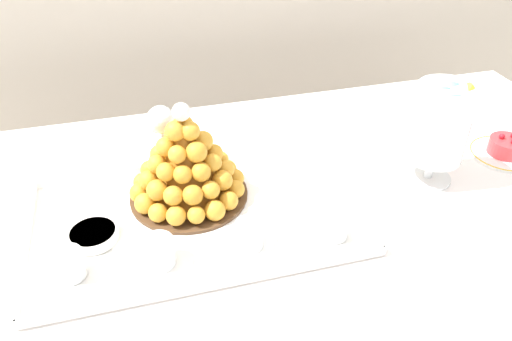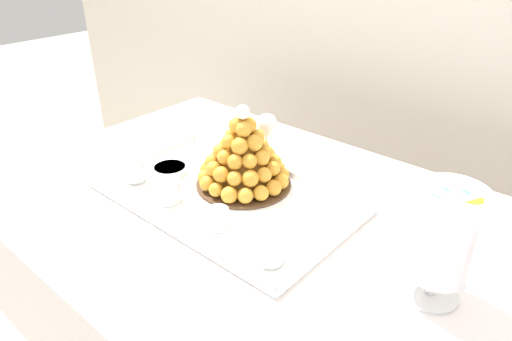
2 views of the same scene
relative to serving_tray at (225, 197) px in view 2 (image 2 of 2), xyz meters
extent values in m
cylinder|color=brown|center=(-0.56, -0.37, -0.40)|extent=(0.04, 0.04, 0.74)
cylinder|color=brown|center=(-0.56, 0.42, -0.40)|extent=(0.04, 0.04, 0.74)
cube|color=brown|center=(0.23, 0.02, -0.02)|extent=(1.69, 0.91, 0.02)
cube|color=white|center=(0.23, 0.02, -0.01)|extent=(1.75, 0.97, 0.00)
cube|color=white|center=(0.23, 0.51, -0.20)|extent=(1.75, 0.01, 0.37)
cube|color=white|center=(-0.65, 0.02, -0.20)|extent=(0.01, 0.97, 0.37)
cube|color=white|center=(0.00, 0.00, 0.00)|extent=(0.67, 0.40, 0.01)
cube|color=white|center=(0.00, -0.20, 0.01)|extent=(0.67, 0.01, 0.02)
cube|color=white|center=(0.00, 0.20, 0.01)|extent=(0.67, 0.01, 0.02)
cube|color=white|center=(-0.34, 0.00, 0.01)|extent=(0.01, 0.40, 0.02)
cube|color=white|center=(0.34, 0.00, 0.01)|extent=(0.01, 0.40, 0.02)
cylinder|color=white|center=(0.00, 0.00, 0.00)|extent=(0.37, 0.37, 0.00)
cylinder|color=#4C331E|center=(0.00, 0.08, 0.01)|extent=(0.26, 0.26, 0.01)
cone|color=#BB7B25|center=(0.00, 0.08, 0.10)|extent=(0.18, 0.18, 0.18)
sphere|color=gold|center=(0.10, 0.08, 0.03)|extent=(0.04, 0.04, 0.04)
sphere|color=gold|center=(0.09, 0.12, 0.03)|extent=(0.04, 0.04, 0.04)
sphere|color=gold|center=(0.07, 0.15, 0.03)|extent=(0.04, 0.04, 0.04)
sphere|color=gold|center=(0.04, 0.17, 0.03)|extent=(0.04, 0.04, 0.04)
sphere|color=gold|center=(0.00, 0.18, 0.03)|extent=(0.04, 0.04, 0.04)
sphere|color=gold|center=(-0.04, 0.17, 0.03)|extent=(0.04, 0.04, 0.04)
sphere|color=gold|center=(-0.08, 0.15, 0.03)|extent=(0.04, 0.04, 0.04)
sphere|color=gold|center=(-0.10, 0.12, 0.03)|extent=(0.04, 0.04, 0.04)
sphere|color=gold|center=(-0.11, 0.08, 0.03)|extent=(0.04, 0.04, 0.04)
sphere|color=gold|center=(-0.10, 0.04, 0.03)|extent=(0.05, 0.05, 0.05)
sphere|color=gold|center=(-0.08, 0.00, 0.03)|extent=(0.04, 0.04, 0.04)
sphere|color=gold|center=(-0.04, -0.02, 0.03)|extent=(0.04, 0.04, 0.04)
sphere|color=gold|center=(0.00, -0.03, 0.03)|extent=(0.04, 0.04, 0.04)
sphere|color=gold|center=(0.04, -0.02, 0.03)|extent=(0.04, 0.04, 0.04)
sphere|color=gold|center=(0.07, 0.00, 0.03)|extent=(0.04, 0.04, 0.04)
sphere|color=gold|center=(0.09, 0.04, 0.03)|extent=(0.04, 0.04, 0.04)
sphere|color=gold|center=(0.08, 0.11, 0.07)|extent=(0.04, 0.04, 0.04)
sphere|color=gold|center=(0.05, 0.14, 0.07)|extent=(0.04, 0.04, 0.04)
sphere|color=gold|center=(0.02, 0.16, 0.07)|extent=(0.04, 0.04, 0.04)
sphere|color=gold|center=(-0.02, 0.16, 0.07)|extent=(0.04, 0.04, 0.04)
sphere|color=gold|center=(-0.06, 0.14, 0.07)|extent=(0.05, 0.05, 0.05)
sphere|color=gold|center=(-0.08, 0.11, 0.07)|extent=(0.04, 0.04, 0.04)
sphere|color=gold|center=(-0.08, 0.07, 0.07)|extent=(0.04, 0.04, 0.04)
sphere|color=gold|center=(-0.07, 0.03, 0.07)|extent=(0.04, 0.04, 0.04)
sphere|color=gold|center=(-0.04, 0.00, 0.07)|extent=(0.04, 0.04, 0.04)
sphere|color=gold|center=(0.00, -0.01, 0.07)|extent=(0.04, 0.04, 0.04)
sphere|color=gold|center=(0.04, 0.00, 0.07)|extent=(0.04, 0.04, 0.04)
sphere|color=gold|center=(0.07, 0.03, 0.07)|extent=(0.04, 0.04, 0.04)
sphere|color=gold|center=(0.08, 0.07, 0.07)|extent=(0.04, 0.04, 0.04)
sphere|color=gold|center=(0.04, 0.12, 0.10)|extent=(0.04, 0.04, 0.04)
sphere|color=gold|center=(0.01, 0.14, 0.10)|extent=(0.04, 0.04, 0.04)
sphere|color=gold|center=(-0.03, 0.13, 0.10)|extent=(0.04, 0.04, 0.04)
sphere|color=gold|center=(-0.05, 0.11, 0.10)|extent=(0.04, 0.04, 0.04)
sphere|color=gold|center=(-0.06, 0.07, 0.10)|extent=(0.04, 0.04, 0.04)
sphere|color=gold|center=(-0.05, 0.04, 0.10)|extent=(0.04, 0.04, 0.04)
sphere|color=gold|center=(-0.02, 0.02, 0.10)|extent=(0.04, 0.04, 0.04)
sphere|color=gold|center=(0.02, 0.02, 0.10)|extent=(0.04, 0.04, 0.04)
sphere|color=gold|center=(0.05, 0.04, 0.10)|extent=(0.04, 0.04, 0.04)
sphere|color=gold|center=(0.06, 0.08, 0.10)|extent=(0.04, 0.04, 0.04)
sphere|color=gold|center=(0.02, 0.11, 0.14)|extent=(0.04, 0.04, 0.04)
sphere|color=gold|center=(-0.02, 0.11, 0.14)|extent=(0.04, 0.04, 0.04)
sphere|color=gold|center=(-0.04, 0.08, 0.14)|extent=(0.04, 0.04, 0.04)
sphere|color=gold|center=(-0.02, 0.04, 0.14)|extent=(0.04, 0.04, 0.04)
sphere|color=gold|center=(0.02, 0.04, 0.14)|extent=(0.04, 0.04, 0.04)
sphere|color=gold|center=(0.04, 0.08, 0.14)|extent=(0.04, 0.04, 0.04)
sphere|color=gold|center=(0.00, 0.09, 0.17)|extent=(0.04, 0.04, 0.04)
sphere|color=gold|center=(-0.02, 0.07, 0.18)|extent=(0.04, 0.04, 0.04)
sphere|color=gold|center=(0.01, 0.07, 0.17)|extent=(0.04, 0.04, 0.04)
sphere|color=white|center=(0.00, 0.08, 0.21)|extent=(0.04, 0.04, 0.04)
cylinder|color=silver|center=(-0.25, -0.10, 0.03)|extent=(0.05, 0.05, 0.06)
cylinder|color=brown|center=(-0.25, -0.10, 0.02)|extent=(0.05, 0.05, 0.02)
cylinder|color=#8C603D|center=(-0.25, -0.10, 0.04)|extent=(0.05, 0.05, 0.02)
sphere|color=brown|center=(-0.25, -0.10, 0.05)|extent=(0.01, 0.01, 0.01)
cylinder|color=silver|center=(-0.09, -0.11, 0.03)|extent=(0.06, 0.06, 0.06)
cylinder|color=brown|center=(-0.09, -0.11, 0.02)|extent=(0.06, 0.06, 0.02)
cylinder|color=#8C603D|center=(-0.09, -0.11, 0.04)|extent=(0.06, 0.06, 0.02)
sphere|color=brown|center=(-0.09, -0.11, 0.05)|extent=(0.02, 0.02, 0.02)
cylinder|color=silver|center=(0.09, -0.11, 0.03)|extent=(0.05, 0.05, 0.05)
cylinder|color=#F4EAC6|center=(0.09, -0.11, 0.01)|extent=(0.05, 0.05, 0.02)
cylinder|color=white|center=(0.09, -0.11, 0.03)|extent=(0.05, 0.05, 0.02)
sphere|color=brown|center=(0.08, -0.11, 0.04)|extent=(0.01, 0.01, 0.01)
cylinder|color=silver|center=(0.26, -0.13, 0.03)|extent=(0.06, 0.06, 0.06)
cylinder|color=#F4EAC6|center=(0.26, -0.13, 0.02)|extent=(0.05, 0.05, 0.02)
cylinder|color=white|center=(0.26, -0.13, 0.04)|extent=(0.05, 0.05, 0.02)
sphere|color=brown|center=(0.25, -0.13, 0.05)|extent=(0.02, 0.02, 0.02)
cylinder|color=white|center=(-0.21, -0.01, 0.01)|extent=(0.10, 0.10, 0.02)
cylinder|color=#F2CC59|center=(-0.21, -0.01, 0.02)|extent=(0.09, 0.09, 0.00)
cylinder|color=white|center=(0.55, 0.01, 0.00)|extent=(0.11, 0.11, 0.01)
cylinder|color=white|center=(0.55, 0.01, 0.03)|extent=(0.02, 0.02, 0.06)
cylinder|color=white|center=(0.55, 0.01, 0.14)|extent=(0.13, 0.13, 0.18)
cylinder|color=#F9A54C|center=(0.57, 0.00, 0.07)|extent=(0.06, 0.05, 0.06)
cylinder|color=#9ED860|center=(0.55, 0.03, 0.07)|extent=(0.05, 0.04, 0.04)
cylinder|color=brown|center=(0.52, 0.01, 0.07)|extent=(0.06, 0.05, 0.06)
cylinder|color=#F9A54C|center=(0.55, -0.02, 0.07)|extent=(0.07, 0.05, 0.07)
cylinder|color=brown|center=(0.56, 0.02, 0.09)|extent=(0.05, 0.05, 0.05)
cylinder|color=#72B2E0|center=(0.54, 0.02, 0.09)|extent=(0.06, 0.05, 0.05)
cylinder|color=#E54C47|center=(0.56, -0.01, 0.09)|extent=(0.07, 0.05, 0.07)
cylinder|color=yellow|center=(0.56, 0.02, 0.11)|extent=(0.05, 0.04, 0.05)
cylinder|color=#E54C47|center=(0.53, 0.02, 0.11)|extent=(0.05, 0.05, 0.04)
cylinder|color=#E54C47|center=(0.53, -0.02, 0.11)|extent=(0.05, 0.05, 0.05)
cylinder|color=brown|center=(0.56, 0.00, 0.11)|extent=(0.05, 0.05, 0.03)
cylinder|color=#72B2E0|center=(0.54, 0.04, 0.13)|extent=(0.06, 0.05, 0.06)
cylinder|color=#F9A54C|center=(0.53, 0.00, 0.13)|extent=(0.05, 0.05, 0.04)
cylinder|color=#F9A54C|center=(0.56, -0.01, 0.13)|extent=(0.06, 0.05, 0.06)
cylinder|color=#72B2E0|center=(0.57, 0.01, 0.13)|extent=(0.05, 0.04, 0.05)
cylinder|color=yellow|center=(0.53, 0.04, 0.16)|extent=(0.06, 0.04, 0.06)
cylinder|color=yellow|center=(0.54, 0.00, 0.16)|extent=(0.07, 0.05, 0.06)
cylinder|color=pink|center=(0.58, -0.01, 0.16)|extent=(0.05, 0.05, 0.04)
cylinder|color=pink|center=(0.56, 0.02, 0.16)|extent=(0.06, 0.04, 0.06)
cylinder|color=#E54C47|center=(0.53, 0.01, 0.18)|extent=(0.05, 0.05, 0.03)
cylinder|color=#F9A54C|center=(0.57, -0.02, 0.18)|extent=(0.06, 0.04, 0.05)
cylinder|color=brown|center=(0.57, 0.02, 0.18)|extent=(0.05, 0.04, 0.05)
cylinder|color=brown|center=(0.53, 0.00, 0.20)|extent=(0.06, 0.05, 0.06)
cylinder|color=#72B2E0|center=(0.56, -0.01, 0.20)|extent=(0.05, 0.05, 0.04)
cylinder|color=#E54C47|center=(0.57, 0.01, 0.20)|extent=(0.05, 0.05, 0.04)
cylinder|color=#E54C47|center=(0.54, 0.02, 0.20)|extent=(0.07, 0.05, 0.07)
cylinder|color=#72B2E0|center=(0.54, -0.02, 0.22)|extent=(0.06, 0.05, 0.05)
cylinder|color=yellow|center=(0.59, 0.00, 0.22)|extent=(0.06, 0.05, 0.06)
cylinder|color=#72B2E0|center=(0.56, 0.02, 0.22)|extent=(0.06, 0.04, 0.06)
cylinder|color=#72B2E0|center=(0.54, 0.01, 0.22)|extent=(0.06, 0.05, 0.06)
cylinder|color=silver|center=(-0.04, 0.22, 0.00)|extent=(0.06, 0.06, 0.00)
cylinder|color=silver|center=(-0.04, 0.22, 0.05)|extent=(0.01, 0.01, 0.10)
sphere|color=silver|center=(-0.04, 0.22, 0.13)|extent=(0.06, 0.06, 0.06)
cylinder|color=#EAE08C|center=(-0.04, 0.22, 0.12)|extent=(0.05, 0.05, 0.03)
camera|label=1|loc=(-0.09, -0.81, 0.69)|focal=35.09mm
camera|label=2|loc=(0.74, -0.72, 0.63)|focal=32.17mm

